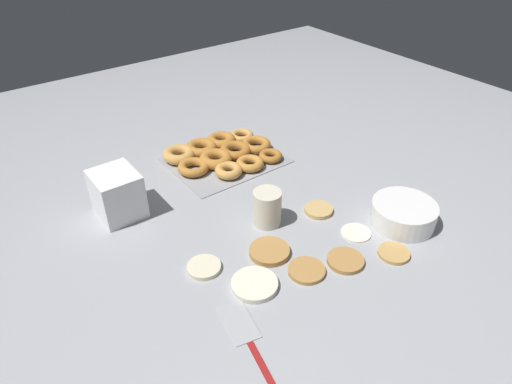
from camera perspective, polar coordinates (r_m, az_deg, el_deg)
ground_plane at (r=1.25m, az=1.43°, el=-5.36°), size 3.00×3.00×0.00m
pancake_0 at (r=1.11m, az=-0.19°, el=-11.48°), size 0.11×0.11×0.01m
pancake_1 at (r=1.19m, az=1.69°, el=-7.43°), size 0.11×0.11×0.02m
pancake_2 at (r=1.19m, az=11.11°, el=-8.41°), size 0.09×0.09×0.01m
pancake_3 at (r=1.34m, az=7.82°, el=-2.23°), size 0.08×0.08×0.01m
pancake_4 at (r=1.15m, az=6.33°, el=-9.72°), size 0.09×0.09×0.01m
pancake_5 at (r=1.16m, az=-6.52°, el=-9.32°), size 0.09×0.09×0.01m
pancake_6 at (r=1.24m, az=16.85°, el=-7.34°), size 0.08×0.08×0.01m
pancake_7 at (r=1.28m, az=12.39°, el=-4.92°), size 0.08×0.08×0.01m
donut_tray at (r=1.58m, az=-4.29°, el=4.77°), size 0.37×0.30×0.04m
batter_bowl at (r=1.33m, az=17.93°, el=-2.62°), size 0.18×0.18×0.06m
container_stack at (r=1.34m, az=-16.95°, el=-0.25°), size 0.12×0.13×0.14m
paper_cup at (r=1.26m, az=1.39°, el=-1.98°), size 0.08×0.08×0.10m
spatula at (r=1.02m, az=-1.49°, el=-17.02°), size 0.09×0.26×0.01m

